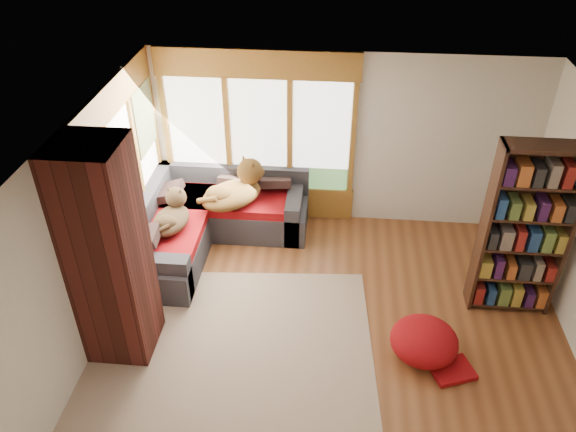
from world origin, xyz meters
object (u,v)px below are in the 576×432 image
(bookshelf, at_px, (525,232))
(dog_tan, at_px, (236,189))
(sectional_sofa, at_px, (202,223))
(brick_chimney, at_px, (108,255))
(dog_brindle, at_px, (172,215))
(area_rug, at_px, (229,343))
(pouf, at_px, (424,340))

(bookshelf, distance_m, dog_tan, 3.78)
(sectional_sofa, bearing_deg, bookshelf, -11.94)
(brick_chimney, height_order, dog_brindle, brick_chimney)
(area_rug, relative_size, dog_tan, 3.12)
(pouf, relative_size, dog_brindle, 0.99)
(brick_chimney, distance_m, pouf, 3.59)
(bookshelf, relative_size, dog_brindle, 2.90)
(brick_chimney, xyz_separation_m, bookshelf, (4.54, 1.07, -0.17))
(dog_tan, bearing_deg, sectional_sofa, 153.84)
(dog_tan, bearing_deg, area_rug, -128.18)
(dog_brindle, bearing_deg, brick_chimney, 179.05)
(area_rug, distance_m, bookshelf, 3.67)
(dog_brindle, bearing_deg, sectional_sofa, -22.76)
(area_rug, height_order, pouf, pouf)
(dog_brindle, bearing_deg, pouf, -108.18)
(sectional_sofa, bearing_deg, brick_chimney, -100.86)
(brick_chimney, xyz_separation_m, pouf, (3.42, 0.14, -1.08))
(dog_tan, relative_size, dog_brindle, 1.37)
(brick_chimney, height_order, bookshelf, brick_chimney)
(pouf, height_order, dog_tan, dog_tan)
(dog_brindle, bearing_deg, bookshelf, -90.72)
(brick_chimney, relative_size, bookshelf, 1.15)
(sectional_sofa, xyz_separation_m, dog_tan, (0.50, 0.17, 0.50))
(brick_chimney, height_order, sectional_sofa, brick_chimney)
(bookshelf, bearing_deg, area_rug, -163.47)
(bookshelf, bearing_deg, brick_chimney, -166.68)
(pouf, bearing_deg, area_rug, -178.51)
(bookshelf, xyz_separation_m, dog_tan, (-3.59, 1.14, -0.32))
(brick_chimney, xyz_separation_m, sectional_sofa, (0.45, 2.05, -1.00))
(area_rug, height_order, bookshelf, bookshelf)
(pouf, bearing_deg, sectional_sofa, 147.26)
(bookshelf, height_order, pouf, bookshelf)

